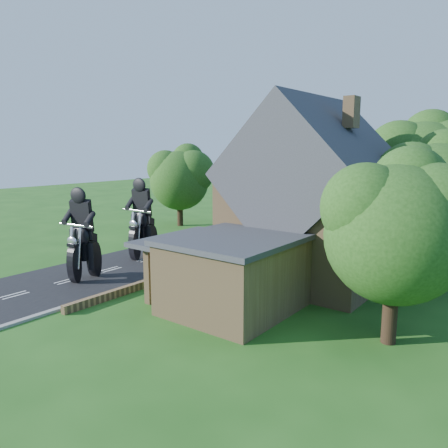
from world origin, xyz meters
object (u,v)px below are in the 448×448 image
Objects in this scene: garden_wall at (216,261)px; motorcycle_lead at (85,266)px; house at (312,203)px; motorcycle_follow at (143,246)px; annex at (231,272)px.

motorcycle_lead is at bearing -117.53° from garden_wall.
house is 13.35m from motorcycle_lead.
garden_wall is 5.17m from motorcycle_follow.
house is at bearing 9.17° from garden_wall.
garden_wall is 3.12× the size of annex.
motorcycle_follow is at bearing 159.02° from annex.
annex is 9.47m from motorcycle_lead.
annex is at bearing -95.24° from house.
house reaches higher than motorcycle_follow.
garden_wall is 12.54× the size of motorcycle_follow.
annex is at bearing 157.95° from motorcycle_follow.
house is at bearing 84.76° from annex.
annex is at bearing -46.16° from garden_wall.
annex reaches higher than garden_wall.
motorcycle_lead is at bearing 100.04° from motorcycle_follow.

